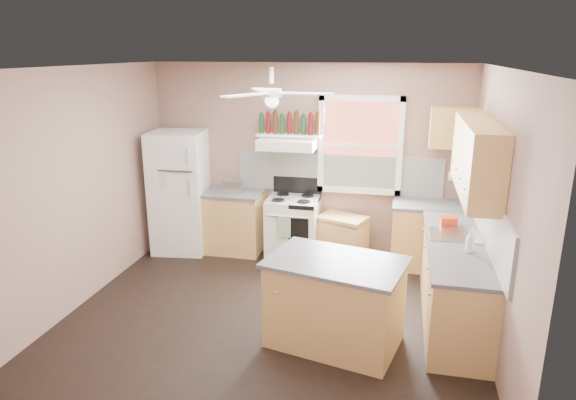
% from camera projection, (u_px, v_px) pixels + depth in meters
% --- Properties ---
extents(floor, '(4.50, 4.50, 0.00)m').
position_uv_depth(floor, '(274.00, 312.00, 5.83)').
color(floor, black).
rests_on(floor, ground).
extents(ceiling, '(4.50, 4.50, 0.00)m').
position_uv_depth(ceiling, '(272.00, 67.00, 5.06)').
color(ceiling, white).
rests_on(ceiling, ground).
extents(wall_back, '(4.50, 0.05, 2.70)m').
position_uv_depth(wall_back, '(307.00, 160.00, 7.34)').
color(wall_back, '#84655A').
rests_on(wall_back, ground).
extents(wall_right, '(0.05, 4.00, 2.70)m').
position_uv_depth(wall_right, '(500.00, 212.00, 4.97)').
color(wall_right, '#84655A').
rests_on(wall_right, ground).
extents(wall_left, '(0.05, 4.00, 2.70)m').
position_uv_depth(wall_left, '(82.00, 186.00, 5.92)').
color(wall_left, '#84655A').
rests_on(wall_left, ground).
extents(backsplash_back, '(2.90, 0.03, 0.55)m').
position_uv_depth(backsplash_back, '(338.00, 174.00, 7.26)').
color(backsplash_back, white).
rests_on(backsplash_back, wall_back).
extents(backsplash_right, '(0.03, 2.60, 0.55)m').
position_uv_depth(backsplash_right, '(489.00, 220.00, 5.31)').
color(backsplash_right, white).
rests_on(backsplash_right, wall_right).
extents(window_view, '(1.00, 0.02, 1.20)m').
position_uv_depth(window_view, '(360.00, 145.00, 7.08)').
color(window_view, brown).
rests_on(window_view, wall_back).
extents(window_frame, '(1.16, 0.07, 1.36)m').
position_uv_depth(window_frame, '(360.00, 145.00, 7.05)').
color(window_frame, white).
rests_on(window_frame, wall_back).
extents(refrigerator, '(0.83, 0.81, 1.76)m').
position_uv_depth(refrigerator, '(180.00, 192.00, 7.45)').
color(refrigerator, white).
rests_on(refrigerator, floor).
extents(base_cabinet_left, '(0.90, 0.60, 0.86)m').
position_uv_depth(base_cabinet_left, '(232.00, 222.00, 7.52)').
color(base_cabinet_left, tan).
rests_on(base_cabinet_left, floor).
extents(counter_left, '(0.92, 0.62, 0.04)m').
position_uv_depth(counter_left, '(231.00, 193.00, 7.39)').
color(counter_left, '#4C4C4F').
rests_on(counter_left, base_cabinet_left).
extents(toaster, '(0.29, 0.18, 0.18)m').
position_uv_depth(toaster, '(233.00, 186.00, 7.32)').
color(toaster, silver).
rests_on(toaster, counter_left).
extents(stove, '(0.72, 0.65, 0.86)m').
position_uv_depth(stove, '(293.00, 227.00, 7.31)').
color(stove, white).
rests_on(stove, floor).
extents(range_hood, '(0.78, 0.50, 0.14)m').
position_uv_depth(range_hood, '(287.00, 144.00, 7.06)').
color(range_hood, white).
rests_on(range_hood, wall_back).
extents(bottle_shelf, '(0.90, 0.26, 0.03)m').
position_uv_depth(bottle_shelf, '(289.00, 135.00, 7.14)').
color(bottle_shelf, white).
rests_on(bottle_shelf, range_hood).
extents(cart, '(0.75, 0.62, 0.64)m').
position_uv_depth(cart, '(342.00, 238.00, 7.21)').
color(cart, tan).
rests_on(cart, floor).
extents(base_cabinet_corner, '(1.00, 0.60, 0.86)m').
position_uv_depth(base_cabinet_corner, '(429.00, 237.00, 6.93)').
color(base_cabinet_corner, tan).
rests_on(base_cabinet_corner, floor).
extents(base_cabinet_right, '(0.60, 2.20, 0.86)m').
position_uv_depth(base_cabinet_right, '(454.00, 283.00, 5.58)').
color(base_cabinet_right, tan).
rests_on(base_cabinet_right, floor).
extents(counter_corner, '(1.02, 0.62, 0.04)m').
position_uv_depth(counter_corner, '(432.00, 205.00, 6.81)').
color(counter_corner, '#4C4C4F').
rests_on(counter_corner, base_cabinet_corner).
extents(counter_right, '(0.62, 2.22, 0.04)m').
position_uv_depth(counter_right, '(457.00, 244.00, 5.46)').
color(counter_right, '#4C4C4F').
rests_on(counter_right, base_cabinet_right).
extents(sink, '(0.55, 0.45, 0.03)m').
position_uv_depth(sink, '(455.00, 236.00, 5.64)').
color(sink, silver).
rests_on(sink, counter_right).
extents(faucet, '(0.03, 0.03, 0.14)m').
position_uv_depth(faucet, '(471.00, 231.00, 5.58)').
color(faucet, silver).
rests_on(faucet, sink).
extents(upper_cabinet_right, '(0.33, 1.80, 0.76)m').
position_uv_depth(upper_cabinet_right, '(477.00, 158.00, 5.36)').
color(upper_cabinet_right, tan).
rests_on(upper_cabinet_right, wall_right).
extents(upper_cabinet_corner, '(0.60, 0.33, 0.52)m').
position_uv_depth(upper_cabinet_corner, '(454.00, 128.00, 6.60)').
color(upper_cabinet_corner, tan).
rests_on(upper_cabinet_corner, wall_back).
extents(paper_towel, '(0.26, 0.12, 0.12)m').
position_uv_depth(paper_towel, '(459.00, 177.00, 6.79)').
color(paper_towel, white).
rests_on(paper_towel, wall_back).
extents(island, '(1.38, 1.04, 0.86)m').
position_uv_depth(island, '(335.00, 304.00, 5.11)').
color(island, tan).
rests_on(island, floor).
extents(island_top, '(1.47, 1.13, 0.04)m').
position_uv_depth(island_top, '(336.00, 262.00, 4.98)').
color(island_top, '#4C4C4F').
rests_on(island_top, island).
extents(ceiling_fan_hub, '(0.20, 0.20, 0.08)m').
position_uv_depth(ceiling_fan_hub, '(272.00, 93.00, 5.14)').
color(ceiling_fan_hub, white).
rests_on(ceiling_fan_hub, ceiling).
extents(soap_bottle, '(0.12, 0.12, 0.23)m').
position_uv_depth(soap_bottle, '(470.00, 241.00, 5.15)').
color(soap_bottle, silver).
rests_on(soap_bottle, counter_right).
extents(red_caddy, '(0.19, 0.14, 0.10)m').
position_uv_depth(red_caddy, '(449.00, 221.00, 5.95)').
color(red_caddy, red).
rests_on(red_caddy, counter_right).
extents(wine_bottles, '(0.86, 0.06, 0.31)m').
position_uv_depth(wine_bottles, '(290.00, 124.00, 7.09)').
color(wine_bottles, '#143819').
rests_on(wine_bottles, bottle_shelf).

